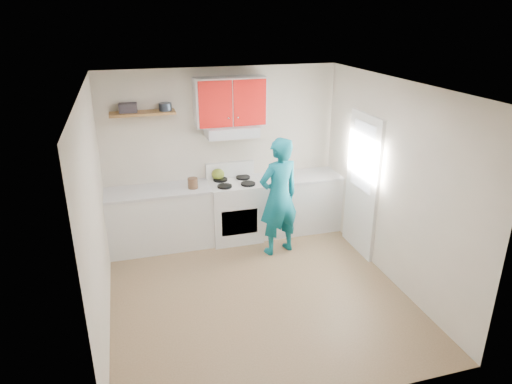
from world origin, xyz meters
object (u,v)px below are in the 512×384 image
object	(u,v)px
stove	(235,210)
person	(279,197)
tin	(165,107)
kettle	(218,174)
crock	(193,184)

from	to	relation	value
stove	person	bearing A→B (deg)	-51.02
tin	kettle	bearing A→B (deg)	2.88
kettle	stove	bearing A→B (deg)	-55.28
stove	kettle	world-z (taller)	kettle
tin	crock	distance (m)	1.17
stove	crock	xyz separation A→B (m)	(-0.63, -0.06, 0.53)
stove	tin	world-z (taller)	tin
tin	kettle	size ratio (longest dim) A/B	0.88
stove	kettle	xyz separation A→B (m)	(-0.20, 0.21, 0.55)
stove	tin	size ratio (longest dim) A/B	5.18
crock	person	size ratio (longest dim) A/B	0.10
tin	person	size ratio (longest dim) A/B	0.10
stove	tin	xyz separation A→B (m)	(-0.93, 0.17, 1.63)
crock	stove	bearing A→B (deg)	5.67
stove	person	size ratio (longest dim) A/B	0.53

